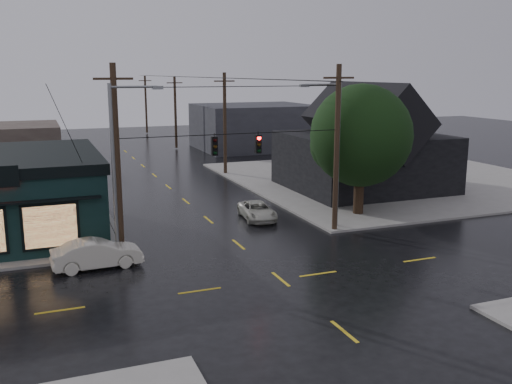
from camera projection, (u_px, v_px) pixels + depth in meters
name	position (u px, v px, depth m)	size (l,w,h in m)	color
ground_plane	(281.00, 279.00, 27.16)	(160.00, 160.00, 0.00)	black
sidewalk_ne	(392.00, 178.00, 52.49)	(28.00, 28.00, 0.15)	gray
ne_building	(364.00, 136.00, 47.07)	(12.60, 11.60, 8.75)	black
corner_tree	(361.00, 136.00, 38.21)	(6.90, 6.90, 8.81)	black
utility_pole_nw	(122.00, 255.00, 30.77)	(2.00, 0.32, 10.15)	black
utility_pole_ne	(334.00, 231.00, 35.40)	(2.00, 0.32, 10.15)	black
utility_pole_far_a	(225.00, 174.00, 54.99)	(2.00, 0.32, 9.65)	black
utility_pole_far_b	(177.00, 149.00, 73.22)	(2.00, 0.32, 9.15)	black
utility_pole_far_c	(147.00, 134.00, 91.45)	(2.00, 0.32, 9.15)	black
span_signal_assembly	(236.00, 145.00, 31.94)	(13.00, 0.48, 1.23)	black
streetlight_nw	(118.00, 259.00, 30.03)	(5.40, 0.30, 9.15)	slate
streetlight_ne	(336.00, 227.00, 36.21)	(5.40, 0.30, 9.15)	slate
bg_building_east	(254.00, 127.00, 73.29)	(14.00, 12.00, 5.60)	#2C2C31
sedan_cream	(97.00, 254.00, 28.62)	(1.55, 4.44, 1.46)	beige
suv_silver	(257.00, 211.00, 38.14)	(1.93, 4.18, 1.16)	beige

